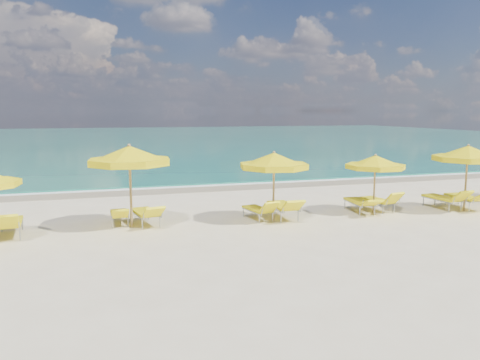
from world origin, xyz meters
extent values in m
plane|color=beige|center=(0.00, 0.00, 0.00)|extent=(120.00, 120.00, 0.00)
cube|color=#126651|center=(0.00, 48.00, 0.00)|extent=(120.00, 80.00, 0.30)
cube|color=tan|center=(0.00, 7.40, 0.00)|extent=(120.00, 2.60, 0.01)
cube|color=white|center=(0.00, 8.20, 0.00)|extent=(120.00, 1.20, 0.03)
cube|color=white|center=(-6.00, 17.00, 0.00)|extent=(14.00, 0.36, 0.05)
cube|color=white|center=(8.00, 24.00, 0.00)|extent=(18.00, 0.30, 0.05)
cylinder|color=tan|center=(-3.84, 0.58, 1.25)|extent=(0.08, 0.08, 2.51)
cone|color=#FFEA0D|center=(-3.84, 0.58, 2.31)|extent=(3.21, 3.21, 0.50)
cylinder|color=#FFEA0D|center=(-3.84, 0.58, 2.06)|extent=(3.24, 3.24, 0.20)
sphere|color=tan|center=(-3.84, 0.58, 2.57)|extent=(0.11, 0.11, 0.11)
cylinder|color=tan|center=(0.73, 0.08, 1.11)|extent=(0.07, 0.07, 2.23)
cone|color=#FFEA0D|center=(0.73, 0.08, 2.05)|extent=(2.67, 2.67, 0.45)
cylinder|color=#FFEA0D|center=(0.73, 0.08, 1.83)|extent=(2.69, 2.69, 0.18)
sphere|color=tan|center=(0.73, 0.08, 2.28)|extent=(0.10, 0.10, 0.10)
cylinder|color=tan|center=(4.61, 0.22, 1.01)|extent=(0.06, 0.06, 2.03)
cone|color=#FFEA0D|center=(4.61, 0.22, 1.87)|extent=(2.72, 2.72, 0.41)
cylinder|color=#FFEA0D|center=(4.61, 0.22, 1.67)|extent=(2.75, 2.75, 0.16)
sphere|color=tan|center=(4.61, 0.22, 2.07)|extent=(0.09, 0.09, 0.09)
cylinder|color=tan|center=(7.94, -0.50, 1.17)|extent=(0.07, 0.07, 2.34)
cone|color=#FFEA0D|center=(7.94, -0.50, 2.15)|extent=(2.65, 2.65, 0.47)
cylinder|color=#FFEA0D|center=(7.94, -0.50, 1.92)|extent=(2.68, 2.68, 0.19)
sphere|color=tan|center=(7.94, -0.50, 2.39)|extent=(0.10, 0.10, 0.10)
cube|color=#FFEF0F|center=(-7.30, 0.56, 0.40)|extent=(0.73, 1.43, 0.09)
cube|color=#FFEF0F|center=(-7.23, -0.37, 0.62)|extent=(0.66, 0.59, 0.49)
cube|color=#FFEF0F|center=(-4.19, 1.18, 0.33)|extent=(0.52, 1.16, 0.07)
cube|color=#FFEF0F|center=(-4.19, 0.37, 0.49)|extent=(0.52, 0.50, 0.36)
cube|color=#FFEF0F|center=(-3.40, 0.88, 0.39)|extent=(0.85, 1.44, 0.08)
cube|color=#FFEF0F|center=(-3.22, -0.04, 0.57)|extent=(0.70, 0.68, 0.42)
cube|color=#FFEF0F|center=(0.29, 0.46, 0.35)|extent=(0.75, 1.28, 0.07)
cube|color=#FFEF0F|center=(0.43, -0.32, 0.54)|extent=(0.61, 0.55, 0.44)
cube|color=#FFEF0F|center=(1.19, 0.46, 0.42)|extent=(0.69, 1.46, 0.09)
cube|color=#FFEF0F|center=(1.16, -0.54, 0.61)|extent=(0.66, 0.63, 0.45)
cube|color=#FFEF0F|center=(4.18, 0.49, 0.39)|extent=(0.71, 1.38, 0.08)
cube|color=#FFEF0F|center=(4.10, -0.46, 0.51)|extent=(0.65, 0.66, 0.32)
cube|color=#FFEF0F|center=(4.97, 0.57, 0.37)|extent=(0.76, 1.36, 0.08)
cube|color=#FFEF0F|center=(5.09, -0.28, 0.59)|extent=(0.64, 0.57, 0.48)
cube|color=#FFEF0F|center=(7.46, 0.16, 0.40)|extent=(0.73, 1.43, 0.09)
cube|color=#FFEF0F|center=(7.54, -0.78, 0.62)|extent=(0.66, 0.60, 0.49)
cube|color=#FFEF0F|center=(8.35, 0.02, 0.41)|extent=(0.72, 1.45, 0.09)
camera|label=1|loc=(-4.72, -14.13, 3.62)|focal=35.00mm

